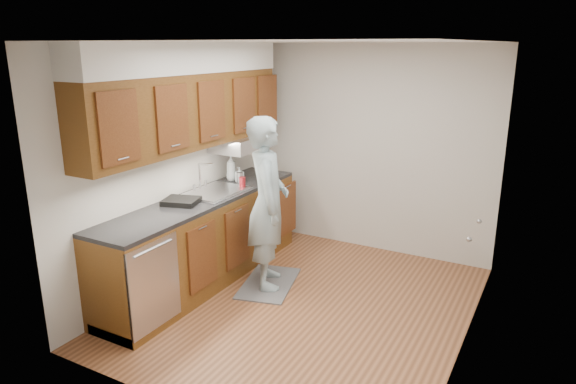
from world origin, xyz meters
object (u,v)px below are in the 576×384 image
at_px(soap_bottle_b, 240,174).
at_px(dish_rack, 181,201).
at_px(soap_bottle_a, 231,167).
at_px(person, 268,192).
at_px(soda_can, 242,183).
at_px(steel_can, 240,178).

bearing_deg(soap_bottle_b, dish_rack, -91.60).
distance_m(soap_bottle_a, soap_bottle_b, 0.15).
xyz_separation_m(person, soap_bottle_a, (-0.81, 0.51, 0.06)).
bearing_deg(soda_can, steel_can, 132.10).
bearing_deg(steel_can, soap_bottle_b, 126.63).
bearing_deg(soap_bottle_b, steel_can, -53.37).
relative_size(soap_bottle_a, steel_can, 2.25).
relative_size(person, soap_bottle_b, 11.68).
distance_m(person, soap_bottle_b, 0.83).
bearing_deg(person, dish_rack, 95.01).
height_order(steel_can, dish_rack, steel_can).
height_order(soap_bottle_b, soda_can, soap_bottle_b).
relative_size(soap_bottle_b, dish_rack, 0.52).
relative_size(person, soap_bottle_a, 6.70).
height_order(soap_bottle_a, soap_bottle_b, soap_bottle_a).
height_order(person, steel_can, person).
bearing_deg(person, steel_can, 25.41).
distance_m(person, steel_can, 0.72).
xyz_separation_m(soap_bottle_a, soda_can, (0.32, -0.25, -0.09)).
xyz_separation_m(person, soda_can, (-0.49, 0.26, -0.03)).
height_order(person, soap_bottle_a, person).
xyz_separation_m(soda_can, steel_can, (-0.12, 0.13, 0.00)).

